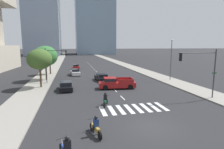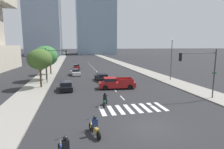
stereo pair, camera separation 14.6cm
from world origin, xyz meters
The scene contains 18 objects.
ground_plane centered at (0.00, 0.00, 0.00)m, with size 800.00×800.00×0.00m, color #28282B.
sidewalk_east centered at (11.44, 30.00, 0.07)m, with size 4.00×260.00×0.15m, color gray.
sidewalk_west centered at (-11.44, 30.00, 0.07)m, with size 4.00×260.00×0.15m, color gray.
crosswalk_near centered at (0.00, 4.42, 0.00)m, with size 6.75×2.83×0.01m.
lane_divider_center centered at (0.00, 32.42, 0.00)m, with size 0.14×50.00×0.01m.
motorcycle_trailing centered at (-2.61, 5.92, 0.58)m, with size 0.95×1.98×1.49m.
motorcycle_third centered at (-4.50, -0.34, 0.58)m, with size 0.84×2.08×1.49m.
pickup_truck centered at (0.29, 13.53, 0.81)m, with size 5.57×2.48×1.67m.
sedan_black_0 centered at (-0.63, 20.21, 0.58)m, with size 2.24×4.63×1.27m.
sedan_white_1 centered at (-5.28, 27.74, 0.63)m, with size 2.13×4.57×1.38m.
sedan_red_2 centered at (-4.75, 39.08, 0.58)m, with size 1.99×4.80×1.26m.
sedan_black_3 centered at (-6.92, 14.07, 0.59)m, with size 1.99×4.31×1.28m.
traffic_signal_near centered at (8.70, 5.70, 4.17)m, with size 5.16×0.28×5.81m.
traffic_signal_far centered at (-8.92, 19.88, 4.09)m, with size 3.91×0.28×5.81m.
street_lamp_east centered at (11.74, 17.55, 4.42)m, with size 0.50×0.24×7.34m.
street_tree_nearest centered at (-10.64, 16.23, 4.37)m, with size 3.62×3.62×5.77m.
street_tree_second centered at (-10.64, 22.70, 4.49)m, with size 4.37×4.37×6.21m.
street_tree_third centered at (-10.64, 29.55, 4.02)m, with size 3.09×3.09×5.20m.
Camera 1 is at (-6.04, -12.62, 6.35)m, focal length 29.32 mm.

